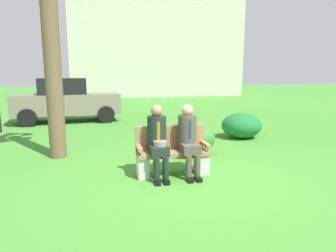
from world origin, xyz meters
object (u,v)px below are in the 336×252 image
object	(u,v)px
seated_man_right	(188,136)
shrub_mid_lawn	(242,126)
palm_tree_tall	(49,0)
shrub_near_bench	(189,138)
building_backdrop	(152,39)
parked_car_near	(66,100)
seated_man_left	(158,138)
park_bench	(172,153)

from	to	relation	value
seated_man_right	shrub_mid_lawn	xyz separation A→B (m)	(2.44, 2.72, -0.37)
palm_tree_tall	shrub_mid_lawn	xyz separation A→B (m)	(4.94, 0.93, -2.98)
shrub_near_bench	building_backdrop	distance (m)	21.29
shrub_near_bench	parked_car_near	bearing A→B (deg)	120.17
seated_man_left	building_backdrop	world-z (taller)	building_backdrop
palm_tree_tall	seated_man_right	bearing A→B (deg)	-35.66
seated_man_left	shrub_near_bench	world-z (taller)	seated_man_left
park_bench	seated_man_left	xyz separation A→B (m)	(-0.29, -0.12, 0.33)
shrub_mid_lawn	seated_man_left	bearing A→B (deg)	-137.79
park_bench	seated_man_right	distance (m)	0.45
shrub_near_bench	shrub_mid_lawn	xyz separation A→B (m)	(2.01, 1.35, -0.02)
seated_man_right	palm_tree_tall	distance (m)	4.04
parked_car_near	seated_man_left	bearing A→B (deg)	-72.09
seated_man_left	parked_car_near	size ratio (longest dim) A/B	0.32
shrub_near_bench	building_backdrop	size ratio (longest dim) A/B	0.08
shrub_mid_lawn	building_backdrop	xyz separation A→B (m)	(0.78, 19.28, 4.47)
park_bench	seated_man_left	size ratio (longest dim) A/B	1.02
shrub_near_bench	seated_man_left	bearing A→B (deg)	-125.78
seated_man_right	building_backdrop	world-z (taller)	building_backdrop
shrub_near_bench	building_backdrop	xyz separation A→B (m)	(2.79, 20.63, 4.46)
shrub_mid_lawn	building_backdrop	bearing A→B (deg)	87.70
shrub_mid_lawn	seated_man_right	bearing A→B (deg)	-131.82
building_backdrop	parked_car_near	bearing A→B (deg)	-111.83
park_bench	building_backdrop	xyz separation A→B (m)	(3.49, 21.88, 4.44)
seated_man_left	palm_tree_tall	world-z (taller)	palm_tree_tall
seated_man_right	shrub_mid_lawn	world-z (taller)	seated_man_right
park_bench	shrub_mid_lawn	bearing A→B (deg)	43.84
parked_car_near	park_bench	bearing A→B (deg)	-69.59
seated_man_right	building_backdrop	xyz separation A→B (m)	(3.21, 22.00, 4.11)
seated_man_left	building_backdrop	size ratio (longest dim) A/B	0.09
seated_man_left	building_backdrop	distance (m)	22.70
parked_car_near	building_backdrop	world-z (taller)	building_backdrop
seated_man_left	shrub_near_bench	xyz separation A→B (m)	(0.99, 1.38, -0.34)
seated_man_right	shrub_mid_lawn	bearing A→B (deg)	48.18
parked_car_near	building_backdrop	xyz separation A→B (m)	(6.03, 15.05, 4.00)
shrub_near_bench	shrub_mid_lawn	distance (m)	2.42
park_bench	shrub_mid_lawn	xyz separation A→B (m)	(2.71, 2.60, -0.03)
building_backdrop	park_bench	bearing A→B (deg)	-99.06
park_bench	parked_car_near	distance (m)	7.30
seated_man_left	building_backdrop	bearing A→B (deg)	80.25
seated_man_right	shrub_near_bench	xyz separation A→B (m)	(0.42, 1.37, -0.35)
seated_man_right	parked_car_near	xyz separation A→B (m)	(-2.82, 6.95, 0.11)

